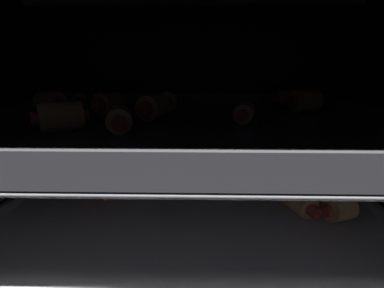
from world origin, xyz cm
name	(u,v)px	position (x,y,z in cm)	size (l,w,h in cm)	color
ground_plane	(191,257)	(0.00, 0.00, -0.60)	(61.99, 44.39, 1.20)	black
oven_wall_back	(193,106)	(0.00, 21.60, 19.17)	(61.99, 1.20, 38.35)	black
oven_rack_lower	(191,204)	(0.00, 0.00, 8.48)	(56.66, 41.15, 0.59)	#B7B7BC
baking_tray_lower	(191,199)	(0.00, 0.00, 9.27)	(47.17, 37.21, 1.92)	silver
pig_in_blanket_lower_0	(260,165)	(11.46, 8.71, 11.20)	(6.25, 4.49, 3.27)	tan
pig_in_blanket_lower_1	(265,157)	(13.30, 12.74, 11.21)	(5.34, 5.46, 3.28)	tan
pig_in_blanket_lower_2	(107,167)	(-14.44, 8.00, 10.86)	(3.34, 5.31, 2.59)	tan
pig_in_blanket_lower_3	(339,208)	(17.71, -5.29, 11.00)	(4.57, 3.74, 2.87)	tan
pig_in_blanket_lower_4	(111,185)	(-11.27, 0.23, 11.18)	(4.92, 5.75, 3.23)	tan
pig_in_blanket_lower_5	(157,168)	(-5.94, 7.73, 10.81)	(5.18, 4.32, 2.49)	tan
pig_in_blanket_lower_6	(202,164)	(1.64, 9.66, 10.84)	(4.95, 3.53, 2.55)	tan
pig_in_blanket_lower_7	(299,202)	(13.58, -3.75, 10.97)	(3.95, 6.15, 2.80)	tan
oven_rack_upper	(191,130)	(0.00, 0.00, 19.30)	(56.67, 41.15, 0.61)	#B7B7BC
baking_tray_upper	(191,123)	(0.00, 0.00, 20.22)	(47.17, 37.21, 2.68)	#4C4C51
pig_in_blanket_upper_0	(305,98)	(20.19, 14.80, 21.74)	(4.52, 5.55, 2.54)	tan
pig_in_blanket_upper_1	(61,117)	(-13.67, -6.08, 22.03)	(5.46, 4.94, 3.12)	tan
pig_in_blanket_upper_2	(167,101)	(-3.93, 8.50, 21.99)	(3.41, 6.26, 3.03)	tan
pig_in_blanket_upper_3	(289,99)	(16.55, 12.46, 21.89)	(5.45, 2.96, 2.83)	tan
pig_in_blanket_upper_4	(245,112)	(6.75, -0.58, 21.68)	(3.34, 5.59, 2.41)	tan
pig_in_blanket_upper_5	(51,103)	(-20.33, 4.24, 22.15)	(5.18, 4.84, 3.35)	tan
pig_in_blanket_upper_6	(153,107)	(-4.97, 1.12, 22.11)	(4.24, 6.31, 3.27)	tan
pig_in_blanket_upper_7	(305,101)	(17.28, 7.36, 22.14)	(6.21, 4.54, 3.33)	tan
pig_in_blanket_upper_8	(119,119)	(-7.50, -5.89, 21.80)	(3.43, 5.00, 2.65)	tan
pig_in_blanket_upper_9	(107,100)	(-14.79, 11.93, 21.71)	(5.00, 3.53, 2.46)	tan
pig_in_blanket_upper_10	(109,103)	(-12.23, 5.32, 22.00)	(4.08, 5.55, 3.05)	tan
pig_in_blanket_upper_11	(74,100)	(-20.06, 10.92, 21.78)	(5.30, 4.71, 2.62)	tan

